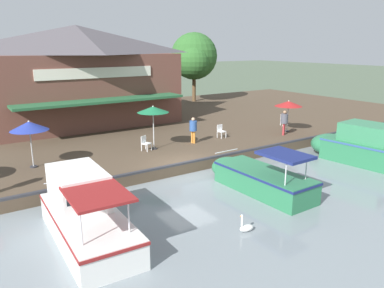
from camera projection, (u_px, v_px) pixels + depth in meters
ground_plane at (186, 175)px, 19.24m from camera, size 220.00×220.00×0.00m
quay_deck at (107, 130)px, 28.01m from camera, size 22.00×56.00×0.60m
quay_edge_fender at (185, 163)px, 19.15m from camera, size 0.20×50.40×0.10m
waterfront_restaurant at (79, 74)px, 28.44m from camera, size 9.96×14.11×7.34m
patio_umbrella_back_row at (29, 126)px, 18.09m from camera, size 1.81×1.81×2.36m
patio_umbrella_by_entrance at (153, 110)px, 21.29m from camera, size 1.81×1.81×2.56m
patio_umbrella_mid_patio_right at (289, 104)px, 25.83m from camera, size 1.89×1.89×2.19m
cafe_chair_back_row_seat at (145, 142)px, 21.46m from camera, size 0.59×0.59×0.85m
cafe_chair_facing_river at (221, 131)px, 24.47m from camera, size 0.48×0.48×0.85m
cafe_chair_beside_entrance at (284, 119)px, 28.17m from camera, size 0.57×0.57×0.85m
person_at_quay_edge at (284, 120)px, 25.05m from camera, size 0.47×0.47×1.67m
person_mid_patio at (193, 127)px, 22.96m from camera, size 0.46×0.46×1.61m
motorboat_outer_channel at (82, 211)px, 12.99m from camera, size 6.34×2.24×2.26m
motorboat_distant_upstream at (373, 149)px, 20.60m from camera, size 8.03×3.19×2.37m
motorboat_mid_row at (256, 177)px, 17.11m from camera, size 5.71×1.94×2.07m
swan at (246, 227)px, 13.25m from camera, size 0.33×0.62×0.69m
tree_downstream_bank at (194, 58)px, 39.20m from camera, size 5.16×4.91×7.22m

